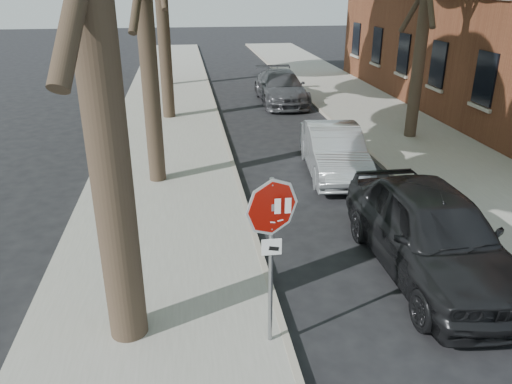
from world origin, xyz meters
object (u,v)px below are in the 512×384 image
(stop_sign, at_px, (272,232))
(car_b, at_px, (334,151))
(car_a, at_px, (432,232))
(car_c, at_px, (281,87))

(stop_sign, relative_size, car_b, 0.63)
(car_a, bearing_deg, stop_sign, -153.24)
(car_b, bearing_deg, car_c, 94.26)
(car_b, relative_size, car_c, 0.86)
(car_a, distance_m, car_b, 5.41)
(stop_sign, bearing_deg, car_c, 78.58)
(car_c, bearing_deg, car_a, -89.49)
(stop_sign, relative_size, car_a, 0.53)
(stop_sign, bearing_deg, car_a, 26.98)
(car_a, bearing_deg, car_c, 89.78)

